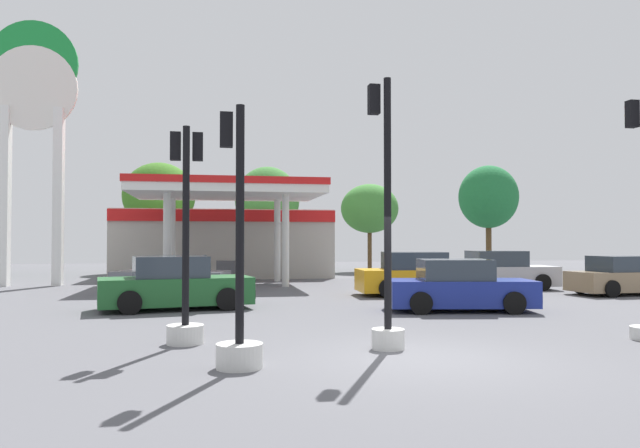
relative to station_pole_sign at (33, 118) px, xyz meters
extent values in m
plane|color=#56565B|center=(11.49, -18.75, -7.54)|extent=(90.00, 90.00, 0.00)
cube|color=#ADA89E|center=(8.60, 5.29, -5.71)|extent=(11.61, 5.19, 3.66)
cube|color=red|center=(8.60, 2.64, -4.23)|extent=(11.61, 0.12, 0.60)
cube|color=white|center=(8.60, -0.70, -3.31)|extent=(8.47, 6.18, 0.35)
cube|color=red|center=(8.60, -0.70, -2.98)|extent=(8.57, 6.28, 0.30)
cylinder|color=silver|center=(6.06, -2.40, -5.51)|extent=(0.32, 0.32, 4.06)
cylinder|color=silver|center=(11.14, -2.40, -5.51)|extent=(0.32, 0.32, 4.06)
cylinder|color=silver|center=(6.06, 1.00, -5.51)|extent=(0.32, 0.32, 4.06)
cylinder|color=silver|center=(11.14, 1.00, -5.51)|extent=(0.32, 0.32, 4.06)
cube|color=#4C4C51|center=(8.60, -0.70, -6.99)|extent=(0.90, 0.60, 1.10)
cube|color=white|center=(-1.13, -0.01, -3.53)|extent=(0.40, 0.56, 8.03)
cube|color=white|center=(1.13, -0.01, -3.53)|extent=(0.40, 0.56, 8.03)
cylinder|color=white|center=(0.00, -0.01, 1.35)|extent=(3.82, 0.22, 3.82)
cylinder|color=#198C38|center=(0.00, 0.01, 2.49)|extent=(3.82, 0.22, 3.82)
cube|color=white|center=(0.00, 0.05, 1.92)|extent=(3.51, 0.08, 0.69)
cylinder|color=black|center=(16.95, -6.48, -7.20)|extent=(0.69, 0.27, 0.68)
cylinder|color=black|center=(16.86, -8.31, -7.20)|extent=(0.69, 0.27, 0.68)
cylinder|color=black|center=(14.17, -6.35, -7.20)|extent=(0.69, 0.27, 0.68)
cylinder|color=black|center=(14.09, -8.19, -7.20)|extent=(0.69, 0.27, 0.68)
cube|color=orange|center=(15.52, -7.33, -6.98)|extent=(4.56, 2.08, 0.81)
cube|color=#2D3842|center=(15.36, -7.33, -6.27)|extent=(2.21, 1.76, 0.68)
cube|color=black|center=(17.71, -7.44, -7.09)|extent=(0.21, 1.79, 0.26)
cylinder|color=black|center=(5.01, -6.19, -7.23)|extent=(0.66, 0.37, 0.63)
cylinder|color=black|center=(5.43, -4.55, -7.23)|extent=(0.66, 0.37, 0.63)
cylinder|color=black|center=(7.49, -6.83, -7.23)|extent=(0.66, 0.37, 0.63)
cylinder|color=black|center=(7.91, -5.19, -7.23)|extent=(0.66, 0.37, 0.63)
cube|color=slate|center=(6.46, -5.69, -7.02)|extent=(4.43, 2.71, 0.75)
cube|color=#2D3842|center=(6.60, -5.73, -6.37)|extent=(2.29, 1.98, 0.63)
cube|color=black|center=(4.50, -5.18, -7.13)|extent=(0.53, 1.62, 0.24)
cylinder|color=black|center=(8.06, -9.27, -7.21)|extent=(0.70, 0.35, 0.67)
cylinder|color=black|center=(8.39, -11.04, -7.21)|extent=(0.70, 0.35, 0.67)
cylinder|color=black|center=(5.39, -9.77, -7.21)|extent=(0.70, 0.35, 0.67)
cylinder|color=black|center=(5.72, -11.53, -7.21)|extent=(0.70, 0.35, 0.67)
cube|color=#1E5928|center=(6.89, -10.40, -6.99)|extent=(4.64, 2.60, 0.79)
cube|color=#2D3842|center=(6.74, -10.43, -6.30)|extent=(2.35, 1.98, 0.67)
cube|color=black|center=(9.01, -10.01, -7.10)|extent=(0.44, 1.74, 0.25)
cylinder|color=black|center=(24.38, -7.57, -7.23)|extent=(0.63, 0.26, 0.62)
cylinder|color=black|center=(21.88, -7.77, -7.23)|extent=(0.63, 0.26, 0.62)
cylinder|color=black|center=(22.01, -9.42, -7.23)|extent=(0.63, 0.26, 0.62)
cube|color=#8C7556|center=(23.20, -8.50, -7.03)|extent=(4.17, 2.01, 0.73)
cube|color=#2D3842|center=(23.05, -8.51, -6.39)|extent=(2.04, 1.65, 0.62)
cylinder|color=black|center=(16.44, -11.66, -7.22)|extent=(0.66, 0.32, 0.63)
cylinder|color=black|center=(16.16, -13.34, -7.22)|extent=(0.66, 0.32, 0.63)
cylinder|color=black|center=(13.89, -11.24, -7.22)|extent=(0.66, 0.32, 0.63)
cylinder|color=black|center=(13.62, -12.92, -7.22)|extent=(0.66, 0.32, 0.63)
cube|color=navy|center=(15.03, -12.29, -7.02)|extent=(4.39, 2.40, 0.75)
cube|color=#2D3842|center=(14.88, -12.27, -6.36)|extent=(2.21, 1.85, 0.63)
cube|color=black|center=(17.04, -12.63, -7.13)|extent=(0.39, 1.65, 0.24)
cylinder|color=black|center=(21.18, -4.59, -7.20)|extent=(0.69, 0.27, 0.68)
cylinder|color=black|center=(21.08, -6.42, -7.20)|extent=(0.69, 0.27, 0.68)
cylinder|color=black|center=(18.41, -4.45, -7.20)|extent=(0.69, 0.27, 0.68)
cylinder|color=black|center=(18.32, -6.28, -7.20)|extent=(0.69, 0.27, 0.68)
cube|color=#B2B2BA|center=(19.75, -5.43, -6.98)|extent=(4.56, 2.10, 0.81)
cube|color=#2D3842|center=(19.59, -5.43, -6.28)|extent=(2.21, 1.77, 0.68)
cube|color=black|center=(21.93, -5.55, -7.10)|extent=(0.22, 1.78, 0.26)
cylinder|color=silver|center=(8.37, -19.03, -7.34)|extent=(0.76, 0.76, 0.40)
cylinder|color=black|center=(8.37, -19.03, -5.22)|extent=(0.14, 0.14, 3.86)
cube|color=black|center=(8.15, -18.87, -3.67)|extent=(0.21, 0.20, 0.57)
sphere|color=red|center=(8.15, -18.74, -3.49)|extent=(0.15, 0.15, 0.15)
sphere|color=#D89E0C|center=(8.15, -18.74, -3.67)|extent=(0.15, 0.15, 0.15)
sphere|color=green|center=(8.15, -18.74, -3.85)|extent=(0.15, 0.15, 0.15)
cylinder|color=silver|center=(7.42, -16.56, -7.35)|extent=(0.73, 0.73, 0.37)
cylinder|color=black|center=(7.42, -16.56, -5.19)|extent=(0.14, 0.14, 3.96)
cube|color=black|center=(7.20, -16.40, -3.59)|extent=(0.21, 0.20, 0.57)
sphere|color=red|center=(7.20, -16.28, -3.41)|extent=(0.15, 0.15, 0.15)
sphere|color=#D89E0C|center=(7.20, -16.28, -3.59)|extent=(0.15, 0.15, 0.15)
sphere|color=green|center=(7.20, -16.28, -3.77)|extent=(0.15, 0.15, 0.15)
cube|color=black|center=(7.64, -16.40, -3.59)|extent=(0.21, 0.20, 0.57)
sphere|color=red|center=(7.64, -16.28, -3.41)|extent=(0.15, 0.15, 0.15)
sphere|color=#D89E0C|center=(7.64, -16.28, -3.59)|extent=(0.15, 0.15, 0.15)
sphere|color=green|center=(7.64, -16.28, -3.77)|extent=(0.15, 0.15, 0.15)
cube|color=black|center=(16.64, -17.58, -2.83)|extent=(0.21, 0.20, 0.57)
sphere|color=red|center=(16.64, -17.46, -2.65)|extent=(0.15, 0.15, 0.15)
sphere|color=#D89E0C|center=(16.64, -17.46, -2.83)|extent=(0.15, 0.15, 0.15)
sphere|color=green|center=(16.64, -17.46, -3.01)|extent=(0.15, 0.15, 0.15)
cylinder|color=silver|center=(11.21, -17.82, -7.35)|extent=(0.62, 0.62, 0.38)
cylinder|color=black|center=(11.21, -17.82, -4.78)|extent=(0.14, 0.14, 4.77)
cube|color=black|center=(10.99, -17.66, -2.77)|extent=(0.21, 0.20, 0.57)
sphere|color=red|center=(10.99, -17.53, -2.59)|extent=(0.15, 0.15, 0.15)
sphere|color=#D89E0C|center=(10.99, -17.53, -2.77)|extent=(0.15, 0.15, 0.15)
sphere|color=green|center=(10.99, -17.53, -2.95)|extent=(0.15, 0.15, 0.15)
cylinder|color=brown|center=(4.63, 10.78, -5.97)|extent=(0.28, 0.28, 3.15)
ellipsoid|color=#3C7422|center=(4.63, 10.78, -2.68)|extent=(4.56, 4.56, 4.23)
cylinder|color=brown|center=(11.50, 10.43, -6.01)|extent=(0.27, 0.27, 3.06)
ellipsoid|color=#3D7D35|center=(11.50, 10.43, -2.92)|extent=(4.18, 4.18, 4.39)
cylinder|color=brown|center=(18.13, 9.49, -6.19)|extent=(0.28, 0.28, 2.70)
ellipsoid|color=#408336|center=(18.13, 9.49, -3.43)|extent=(3.77, 3.77, 3.21)
cylinder|color=brown|center=(27.44, 11.49, -5.76)|extent=(0.40, 0.40, 3.56)
ellipsoid|color=#216F39|center=(27.44, 11.49, -2.41)|extent=(4.21, 4.21, 4.48)
camera|label=1|loc=(7.92, -28.86, -5.48)|focal=33.96mm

